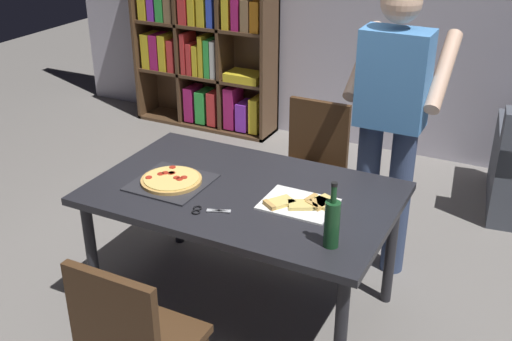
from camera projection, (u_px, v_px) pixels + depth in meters
ground_plane at (244, 305)px, 3.58m from camera, size 12.00×12.00×0.00m
dining_table at (243, 202)px, 3.28m from camera, size 1.58×1.00×0.75m
chair_near_camera at (133, 340)px, 2.56m from camera, size 0.42×0.42×0.90m
chair_far_side at (312, 161)px, 4.15m from camera, size 0.42×0.42×0.90m
bookshelf at (202, 26)px, 5.75m from camera, size 1.40×0.35×1.95m
person_serving_pizza at (391, 116)px, 3.53m from camera, size 0.55×0.54×1.75m
pepperoni_pizza_on_tray at (171, 181)px, 3.32m from camera, size 0.39×0.39×0.04m
pizza_slices_on_towel at (302, 204)px, 3.09m from camera, size 0.36×0.28×0.03m
wine_bottle at (332, 223)px, 2.72m from camera, size 0.07×0.07×0.32m
kitchen_scissors at (205, 210)px, 3.05m from camera, size 0.20×0.12×0.01m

